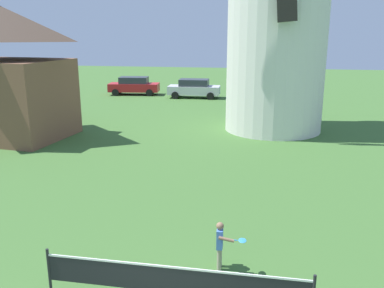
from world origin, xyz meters
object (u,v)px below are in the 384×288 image
object	(u,v)px
parked_car_blue	(261,88)
chapel	(3,74)
parked_car_silver	(194,88)
parked_car_red	(134,86)
player_far	(221,243)
tennis_net	(174,280)

from	to	relation	value
parked_car_blue	chapel	distance (m)	20.48
parked_car_silver	parked_car_blue	world-z (taller)	same
parked_car_red	chapel	bearing A→B (deg)	-96.19
parked_car_red	parked_car_blue	distance (m)	11.06
player_far	parked_car_silver	distance (m)	26.09
parked_car_red	parked_car_blue	bearing A→B (deg)	-0.05
parked_car_silver	chapel	size ratio (longest dim) A/B	0.57
player_far	parked_car_blue	size ratio (longest dim) A/B	0.29
tennis_net	parked_car_red	bearing A→B (deg)	109.43
parked_car_red	chapel	size ratio (longest dim) A/B	0.60
parked_car_silver	chapel	distance (m)	16.81
tennis_net	parked_car_red	world-z (taller)	parked_car_red
tennis_net	player_far	world-z (taller)	player_far
parked_car_silver	chapel	xyz separation A→B (m)	(-7.24, -14.97, 2.47)
parked_car_red	parked_car_silver	world-z (taller)	same
tennis_net	player_far	bearing A→B (deg)	66.71
chapel	parked_car_red	bearing A→B (deg)	83.81
chapel	parked_car_blue	bearing A→B (deg)	51.04
tennis_net	parked_car_blue	xyz separation A→B (m)	(1.15, 28.11, 0.12)
parked_car_red	chapel	xyz separation A→B (m)	(-1.72, -15.81, 2.47)
parked_car_red	parked_car_silver	distance (m)	5.59
parked_car_red	parked_car_silver	size ratio (longest dim) A/B	1.04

